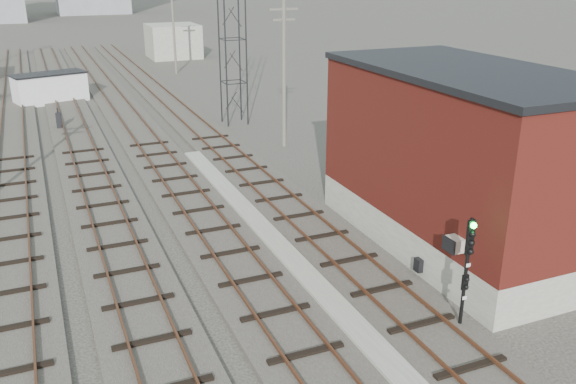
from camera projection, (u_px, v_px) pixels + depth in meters
ground at (111, 75)px, 64.12m from camera, size 320.00×320.00×0.00m
track_right at (182, 114)px, 46.86m from camera, size 3.20×90.00×0.39m
track_mid_right at (129, 118)px, 45.41m from camera, size 3.20×90.00×0.39m
track_mid_left at (73, 123)px, 43.95m from camera, size 3.20×90.00×0.39m
track_left at (12, 129)px, 42.50m from camera, size 3.20×90.00×0.39m
platform_curb at (279, 248)px, 24.54m from camera, size 0.90×28.00×0.26m
brick_building at (461, 159)px, 24.13m from camera, size 6.54×12.20×7.22m
lattice_tower at (232, 17)px, 41.91m from camera, size 1.60×1.60×15.00m
utility_pole_right_a at (284, 70)px, 37.17m from camera, size 1.80×0.24×9.00m
utility_pole_right_b at (174, 27)px, 63.08m from camera, size 1.80×0.24×9.00m
shed_right at (173, 41)px, 75.32m from camera, size 6.00×6.00×4.00m
signal_mast at (467, 267)px, 18.59m from camera, size 0.40×0.41×3.80m
switch_stand at (59, 121)px, 42.27m from camera, size 0.38×0.38×1.49m
site_trailer at (50, 88)px, 50.78m from camera, size 6.31×4.05×2.46m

